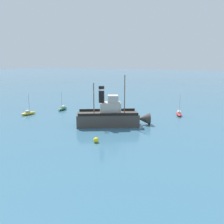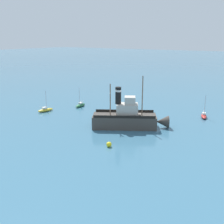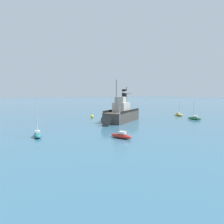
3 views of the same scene
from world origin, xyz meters
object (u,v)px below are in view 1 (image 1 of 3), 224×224
(sailboat_yellow, at_px, (28,113))
(sailboat_green, at_px, (63,108))
(sailboat_red, at_px, (179,114))
(mooring_buoy, at_px, (96,140))
(old_tugboat, at_px, (111,116))

(sailboat_yellow, xyz_separation_m, sailboat_green, (-8.05, 3.78, 0.00))
(sailboat_green, bearing_deg, sailboat_red, 104.06)
(sailboat_red, relative_size, mooring_buoy, 5.86)
(sailboat_yellow, relative_size, sailboat_red, 1.00)
(old_tugboat, relative_size, sailboat_green, 2.88)
(old_tugboat, height_order, mooring_buoy, old_tugboat)
(sailboat_yellow, height_order, mooring_buoy, sailboat_yellow)
(sailboat_red, xyz_separation_m, mooring_buoy, (24.87, -7.78, -0.01))
(sailboat_green, height_order, sailboat_red, same)
(sailboat_yellow, height_order, sailboat_green, same)
(sailboat_red, bearing_deg, old_tugboat, -35.32)
(sailboat_green, height_order, mooring_buoy, sailboat_green)
(sailboat_green, relative_size, sailboat_red, 1.00)
(sailboat_red, distance_m, mooring_buoy, 26.06)
(old_tugboat, height_order, sailboat_green, old_tugboat)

